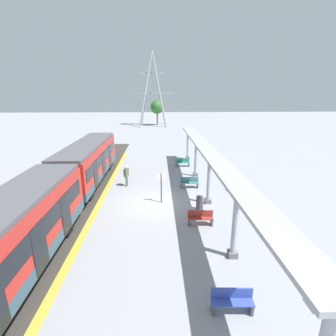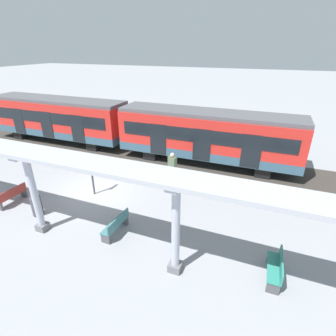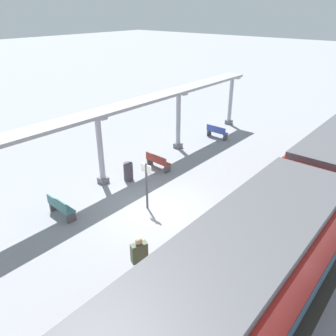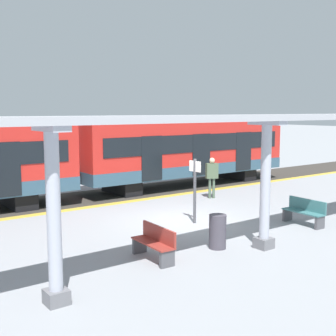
{
  "view_description": "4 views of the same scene",
  "coord_description": "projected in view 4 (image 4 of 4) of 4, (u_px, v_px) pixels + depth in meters",
  "views": [
    {
      "loc": [
        0.24,
        -16.27,
        7.52
      ],
      "look_at": [
        1.0,
        2.64,
        1.8
      ],
      "focal_mm": 26.59,
      "sensor_mm": 36.0,
      "label": 1
    },
    {
      "loc": [
        10.11,
        8.16,
        7.19
      ],
      "look_at": [
        -0.76,
        3.88,
        1.66
      ],
      "focal_mm": 27.7,
      "sensor_mm": 36.0,
      "label": 2
    },
    {
      "loc": [
        -8.34,
        9.11,
        8.08
      ],
      "look_at": [
        -0.07,
        -0.71,
        1.82
      ],
      "focal_mm": 35.55,
      "sensor_mm": 36.0,
      "label": 3
    },
    {
      "loc": [
        11.83,
        -9.46,
        3.82
      ],
      "look_at": [
        0.5,
        -1.07,
        1.99
      ],
      "focal_mm": 47.68,
      "sensor_mm": 36.0,
      "label": 4
    }
  ],
  "objects": [
    {
      "name": "bench_far_end",
      "position": [
        305.0,
        212.0,
        14.97
      ],
      "size": [
        1.52,
        0.5,
        0.86
      ],
      "color": "#3A7173",
      "rests_on": "ground"
    },
    {
      "name": "tactile_edge_strip",
      "position": [
        125.0,
        202.0,
        18.66
      ],
      "size": [
        0.42,
        31.49,
        0.01
      ],
      "primitive_type": "cube",
      "color": "gold",
      "rests_on": "ground"
    },
    {
      "name": "ground_plane",
      "position": [
        184.0,
        221.0,
        15.5
      ],
      "size": [
        176.0,
        176.0,
        0.0
      ],
      "primitive_type": "plane",
      "color": "gray"
    },
    {
      "name": "canopy_beam",
      "position": [
        269.0,
        117.0,
        12.03
      ],
      "size": [
        1.2,
        25.56,
        0.16
      ],
      "primitive_type": "cube",
      "color": "#A8AAB2",
      "rests_on": "canopy_pillar_nearest"
    },
    {
      "name": "canopy_pillar_second",
      "position": [
        54.0,
        216.0,
        8.62
      ],
      "size": [
        1.1,
        0.44,
        3.55
      ],
      "color": "slate",
      "rests_on": "ground"
    },
    {
      "name": "trackbed",
      "position": [
        104.0,
        195.0,
        20.11
      ],
      "size": [
        3.2,
        43.49,
        0.01
      ],
      "primitive_type": "cube",
      "color": "#38332D",
      "rests_on": "ground"
    },
    {
      "name": "bench_near_end",
      "position": [
        155.0,
        243.0,
        11.46
      ],
      "size": [
        1.52,
        0.51,
        0.86
      ],
      "color": "maroon",
      "rests_on": "ground"
    },
    {
      "name": "passenger_waiting_near_edge",
      "position": [
        212.0,
        173.0,
        19.35
      ],
      "size": [
        0.41,
        0.56,
        1.78
      ],
      "color": "#4D624D",
      "rests_on": "ground"
    },
    {
      "name": "trash_bin",
      "position": [
        218.0,
        232.0,
        12.38
      ],
      "size": [
        0.48,
        0.48,
        0.95
      ],
      "primitive_type": "cylinder",
      "color": "#45414B",
      "rests_on": "ground"
    },
    {
      "name": "train_far_carriage",
      "position": [
        185.0,
        150.0,
        22.6
      ],
      "size": [
        2.65,
        11.65,
        3.48
      ],
      "color": "red",
      "rests_on": "ground"
    },
    {
      "name": "platform_info_sign",
      "position": [
        195.0,
        185.0,
        15.05
      ],
      "size": [
        0.56,
        0.1,
        2.2
      ],
      "color": "#4C4C51",
      "rests_on": "ground"
    },
    {
      "name": "canopy_pillar_third",
      "position": [
        265.0,
        185.0,
        12.21
      ],
      "size": [
        1.1,
        0.44,
        3.55
      ],
      "color": "slate",
      "rests_on": "ground"
    }
  ]
}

